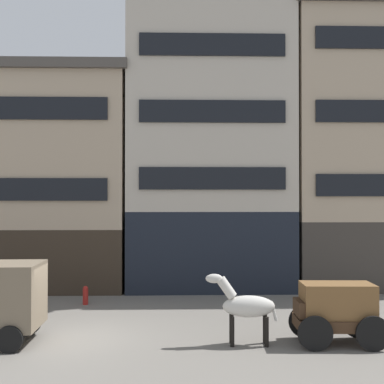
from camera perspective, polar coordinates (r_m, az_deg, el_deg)
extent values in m
plane|color=slate|center=(16.98, -14.17, -17.02)|extent=(120.00, 120.00, 0.00)
cube|color=#33281E|center=(26.79, -17.25, -7.50)|extent=(8.75, 5.96, 3.20)
cube|color=tan|center=(26.71, -17.21, 4.43)|extent=(8.75, 5.96, 7.92)
cube|color=#47423D|center=(27.41, -17.17, 13.23)|extent=(9.25, 6.46, 0.50)
cube|color=black|center=(23.70, -19.23, 0.30)|extent=(7.35, 0.12, 1.10)
cube|color=black|center=(24.10, -19.19, 9.76)|extent=(7.35, 0.12, 1.10)
cube|color=black|center=(25.79, 2.09, -6.81)|extent=(8.57, 5.96, 4.08)
cube|color=#B7AD9E|center=(26.32, 2.08, 12.23)|extent=(8.57, 5.96, 13.19)
cube|color=black|center=(22.63, 2.55, 1.69)|extent=(7.20, 0.12, 1.10)
cube|color=black|center=(23.01, 2.55, 9.93)|extent=(7.20, 0.12, 1.10)
cube|color=black|center=(23.84, 2.54, 17.74)|extent=(7.20, 0.12, 1.10)
cube|color=#38332D|center=(27.72, 20.39, -6.88)|extent=(8.44, 5.96, 3.57)
cube|color=tan|center=(27.89, 20.32, 8.17)|extent=(8.44, 5.96, 11.00)
cube|color=#47423D|center=(29.34, 20.27, 19.34)|extent=(8.94, 6.46, 0.50)
cube|color=#3D2819|center=(16.31, 17.53, -15.14)|extent=(2.74, 1.40, 0.36)
cube|color=brown|center=(16.14, 17.52, -12.63)|extent=(2.33, 1.19, 1.10)
cube|color=#3D2819|center=(15.91, 13.45, -13.74)|extent=(0.44, 1.05, 0.50)
cylinder|color=black|center=(15.45, 15.00, -16.54)|extent=(1.10, 0.12, 1.10)
cylinder|color=black|center=(16.78, 13.75, -15.27)|extent=(1.10, 0.12, 1.10)
cylinder|color=black|center=(15.97, 21.52, -15.99)|extent=(1.10, 0.12, 1.10)
cylinder|color=black|center=(17.27, 19.78, -14.83)|extent=(1.10, 0.12, 1.10)
ellipsoid|color=beige|center=(15.51, 7.03, -13.84)|extent=(1.72, 0.66, 0.70)
cylinder|color=beige|center=(15.32, 4.28, -11.72)|extent=(0.67, 0.34, 0.76)
ellipsoid|color=beige|center=(15.25, 2.75, -10.62)|extent=(0.57, 0.26, 0.30)
cylinder|color=beige|center=(15.65, 10.06, -14.28)|extent=(0.27, 0.11, 0.65)
cylinder|color=black|center=(15.48, 4.99, -16.83)|extent=(0.14, 0.14, 0.95)
cylinder|color=black|center=(15.83, 4.89, -16.47)|extent=(0.14, 0.14, 0.95)
cylinder|color=black|center=(15.60, 9.20, -16.69)|extent=(0.14, 0.14, 0.95)
cylinder|color=black|center=(15.94, 9.00, -16.34)|extent=(0.14, 0.14, 0.95)
cylinder|color=black|center=(15.91, -21.61, -16.53)|extent=(0.84, 0.24, 0.84)
cylinder|color=black|center=(17.66, -19.52, -14.94)|extent=(0.84, 0.24, 0.84)
cylinder|color=maroon|center=(21.67, -13.03, -12.48)|extent=(0.24, 0.24, 0.70)
sphere|color=maroon|center=(21.60, -13.02, -11.52)|extent=(0.22, 0.22, 0.22)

